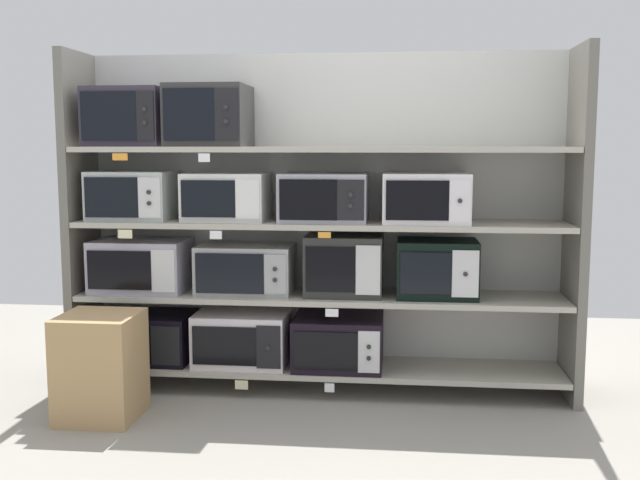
{
  "coord_description": "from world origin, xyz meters",
  "views": [
    {
      "loc": [
        0.44,
        -4.1,
        1.38
      ],
      "look_at": [
        0.0,
        0.0,
        0.86
      ],
      "focal_mm": 41.87,
      "sensor_mm": 36.0,
      "label": 1
    }
  ],
  "objects_px": {
    "microwave_12": "(209,116)",
    "shipping_carton": "(101,366)",
    "microwave_8": "(226,197)",
    "microwave_10": "(426,198)",
    "microwave_11": "(129,117)",
    "microwave_0": "(145,337)",
    "microwave_2": "(339,341)",
    "microwave_3": "(142,265)",
    "microwave_4": "(246,269)",
    "microwave_7": "(133,195)",
    "microwave_5": "(344,265)",
    "microwave_1": "(243,337)",
    "microwave_9": "(324,197)",
    "microwave_6": "(437,268)"
  },
  "relations": [
    {
      "from": "microwave_12",
      "to": "shipping_carton",
      "type": "height_order",
      "value": "microwave_12"
    },
    {
      "from": "microwave_8",
      "to": "microwave_10",
      "type": "relative_size",
      "value": 0.99
    },
    {
      "from": "microwave_11",
      "to": "shipping_carton",
      "type": "xyz_separation_m",
      "value": [
        0.02,
        -0.56,
        -1.27
      ]
    },
    {
      "from": "microwave_0",
      "to": "microwave_2",
      "type": "height_order",
      "value": "microwave_2"
    },
    {
      "from": "microwave_11",
      "to": "microwave_3",
      "type": "bearing_deg",
      "value": 0.44
    },
    {
      "from": "microwave_0",
      "to": "shipping_carton",
      "type": "distance_m",
      "value": 0.56
    },
    {
      "from": "microwave_2",
      "to": "microwave_3",
      "type": "relative_size",
      "value": 0.94
    },
    {
      "from": "microwave_4",
      "to": "microwave_7",
      "type": "xyz_separation_m",
      "value": [
        -0.65,
        0.0,
        0.41
      ]
    },
    {
      "from": "microwave_5",
      "to": "microwave_11",
      "type": "bearing_deg",
      "value": -179.98
    },
    {
      "from": "microwave_2",
      "to": "microwave_3",
      "type": "height_order",
      "value": "microwave_3"
    },
    {
      "from": "microwave_10",
      "to": "microwave_12",
      "type": "height_order",
      "value": "microwave_12"
    },
    {
      "from": "microwave_3",
      "to": "shipping_carton",
      "type": "distance_m",
      "value": 0.71
    },
    {
      "from": "microwave_1",
      "to": "microwave_2",
      "type": "height_order",
      "value": "microwave_1"
    },
    {
      "from": "microwave_7",
      "to": "microwave_12",
      "type": "height_order",
      "value": "microwave_12"
    },
    {
      "from": "microwave_0",
      "to": "microwave_9",
      "type": "distance_m",
      "value": 1.33
    },
    {
      "from": "microwave_2",
      "to": "microwave_6",
      "type": "bearing_deg",
      "value": 0.01
    },
    {
      "from": "microwave_11",
      "to": "microwave_12",
      "type": "xyz_separation_m",
      "value": [
        0.46,
        0.0,
        0.01
      ]
    },
    {
      "from": "microwave_6",
      "to": "microwave_4",
      "type": "bearing_deg",
      "value": -179.97
    },
    {
      "from": "microwave_12",
      "to": "shipping_carton",
      "type": "distance_m",
      "value": 1.46
    },
    {
      "from": "microwave_4",
      "to": "shipping_carton",
      "type": "relative_size",
      "value": 0.99
    },
    {
      "from": "microwave_8",
      "to": "microwave_12",
      "type": "bearing_deg",
      "value": -179.83
    },
    {
      "from": "microwave_4",
      "to": "microwave_6",
      "type": "relative_size",
      "value": 1.22
    },
    {
      "from": "microwave_10",
      "to": "shipping_carton",
      "type": "xyz_separation_m",
      "value": [
        -1.64,
        -0.56,
        -0.83
      ]
    },
    {
      "from": "microwave_8",
      "to": "microwave_11",
      "type": "distance_m",
      "value": 0.71
    },
    {
      "from": "microwave_9",
      "to": "microwave_11",
      "type": "distance_m",
      "value": 1.19
    },
    {
      "from": "microwave_0",
      "to": "microwave_1",
      "type": "relative_size",
      "value": 1.05
    },
    {
      "from": "microwave_0",
      "to": "microwave_3",
      "type": "xyz_separation_m",
      "value": [
        -0.01,
        0.0,
        0.42
      ]
    },
    {
      "from": "microwave_8",
      "to": "microwave_9",
      "type": "bearing_deg",
      "value": -0.02
    },
    {
      "from": "microwave_5",
      "to": "microwave_11",
      "type": "relative_size",
      "value": 0.99
    },
    {
      "from": "microwave_5",
      "to": "microwave_9",
      "type": "xyz_separation_m",
      "value": [
        -0.11,
        -0.0,
        0.38
      ]
    },
    {
      "from": "microwave_4",
      "to": "microwave_7",
      "type": "height_order",
      "value": "microwave_7"
    },
    {
      "from": "microwave_6",
      "to": "shipping_carton",
      "type": "distance_m",
      "value": 1.85
    },
    {
      "from": "microwave_0",
      "to": "microwave_4",
      "type": "height_order",
      "value": "microwave_4"
    },
    {
      "from": "microwave_7",
      "to": "microwave_12",
      "type": "xyz_separation_m",
      "value": [
        0.45,
        -0.0,
        0.44
      ]
    },
    {
      "from": "microwave_12",
      "to": "microwave_2",
      "type": "bearing_deg",
      "value": 0.02
    },
    {
      "from": "microwave_5",
      "to": "microwave_11",
      "type": "xyz_separation_m",
      "value": [
        -1.22,
        -0.0,
        0.82
      ]
    },
    {
      "from": "microwave_2",
      "to": "shipping_carton",
      "type": "bearing_deg",
      "value": -154.49
    },
    {
      "from": "microwave_10",
      "to": "shipping_carton",
      "type": "bearing_deg",
      "value": -161.25
    },
    {
      "from": "microwave_3",
      "to": "microwave_6",
      "type": "height_order",
      "value": "microwave_6"
    },
    {
      "from": "microwave_12",
      "to": "microwave_0",
      "type": "bearing_deg",
      "value": 179.97
    },
    {
      "from": "microwave_0",
      "to": "microwave_2",
      "type": "relative_size",
      "value": 1.1
    },
    {
      "from": "shipping_carton",
      "to": "microwave_4",
      "type": "bearing_deg",
      "value": 41.04
    },
    {
      "from": "microwave_7",
      "to": "microwave_10",
      "type": "distance_m",
      "value": 1.65
    },
    {
      "from": "microwave_4",
      "to": "microwave_11",
      "type": "relative_size",
      "value": 1.24
    },
    {
      "from": "microwave_1",
      "to": "microwave_9",
      "type": "relative_size",
      "value": 1.09
    },
    {
      "from": "microwave_6",
      "to": "microwave_11",
      "type": "height_order",
      "value": "microwave_11"
    },
    {
      "from": "microwave_7",
      "to": "microwave_10",
      "type": "height_order",
      "value": "microwave_7"
    },
    {
      "from": "microwave_3",
      "to": "shipping_carton",
      "type": "relative_size",
      "value": 0.98
    },
    {
      "from": "shipping_carton",
      "to": "microwave_12",
      "type": "bearing_deg",
      "value": 51.37
    },
    {
      "from": "microwave_11",
      "to": "microwave_1",
      "type": "bearing_deg",
      "value": 0.04
    }
  ]
}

